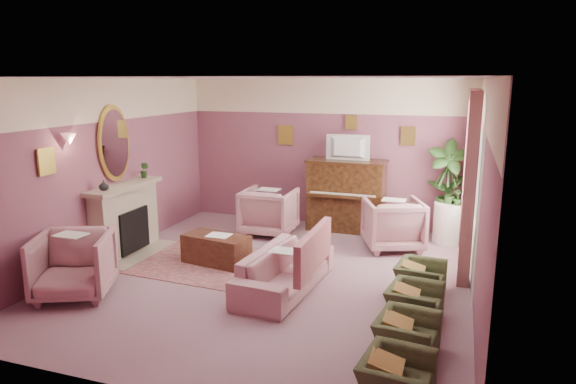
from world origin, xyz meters
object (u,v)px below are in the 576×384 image
(coffee_table, at_px, (216,249))
(olive_chair_b, at_px, (407,330))
(floral_armchair_right, at_px, (393,221))
(olive_chair_a, at_px, (397,373))
(floral_armchair_front, at_px, (73,262))
(piano, at_px, (346,196))
(side_table, at_px, (449,223))
(television, at_px, (347,146))
(olive_chair_d, at_px, (420,274))
(floral_armchair_left, at_px, (269,209))
(olive_chair_c, at_px, (414,298))
(sofa, at_px, (285,262))

(coffee_table, distance_m, olive_chair_b, 3.58)
(floral_armchair_right, relative_size, olive_chair_b, 1.40)
(coffee_table, bearing_deg, olive_chair_a, -40.98)
(floral_armchair_right, bearing_deg, floral_armchair_front, -137.94)
(piano, relative_size, coffee_table, 1.40)
(piano, height_order, olive_chair_a, piano)
(side_table, bearing_deg, olive_chair_a, -93.20)
(olive_chair_a, xyz_separation_m, side_table, (0.27, 4.91, 0.06))
(television, xyz_separation_m, olive_chair_d, (1.58, -2.59, -1.31))
(floral_armchair_left, height_order, olive_chair_b, floral_armchair_left)
(coffee_table, relative_size, olive_chair_b, 1.49)
(television, bearing_deg, olive_chair_a, -72.61)
(floral_armchair_front, distance_m, olive_chair_c, 4.32)
(piano, height_order, olive_chair_d, piano)
(olive_chair_c, xyz_separation_m, olive_chair_d, (0.00, 0.82, 0.00))
(floral_armchair_right, height_order, floral_armchair_front, same)
(television, xyz_separation_m, sofa, (-0.16, -3.00, -1.22))
(coffee_table, height_order, floral_armchair_left, floral_armchair_left)
(olive_chair_d, bearing_deg, side_table, 83.60)
(piano, relative_size, floral_armchair_front, 1.49)
(olive_chair_d, xyz_separation_m, side_table, (0.27, 2.45, 0.06))
(olive_chair_b, bearing_deg, television, 110.49)
(coffee_table, relative_size, olive_chair_d, 1.49)
(floral_armchair_left, bearing_deg, olive_chair_b, -51.21)
(piano, relative_size, television, 1.75)
(olive_chair_c, bearing_deg, floral_armchair_left, 136.26)
(television, distance_m, floral_armchair_front, 5.02)
(floral_armchair_right, bearing_deg, coffee_table, -147.16)
(olive_chair_a, bearing_deg, sofa, 130.24)
(olive_chair_a, distance_m, olive_chair_d, 2.46)
(piano, distance_m, sofa, 3.06)
(olive_chair_c, bearing_deg, coffee_table, 161.50)
(television, bearing_deg, olive_chair_d, -58.61)
(olive_chair_a, height_order, olive_chair_b, same)
(floral_armchair_left, relative_size, side_table, 1.35)
(side_table, bearing_deg, floral_armchair_front, -138.94)
(floral_armchair_right, distance_m, floral_armchair_front, 4.94)
(television, xyz_separation_m, side_table, (1.86, -0.14, -1.25))
(olive_chair_b, relative_size, olive_chair_c, 1.00)
(coffee_table, xyz_separation_m, floral_armchair_front, (-1.19, -1.71, 0.25))
(floral_armchair_left, bearing_deg, olive_chair_d, -33.80)
(sofa, relative_size, olive_chair_d, 2.83)
(coffee_table, bearing_deg, piano, 58.57)
(television, height_order, side_table, television)
(floral_armchair_right, distance_m, olive_chair_a, 4.31)
(floral_armchair_left, bearing_deg, olive_chair_c, -43.74)
(side_table, bearing_deg, olive_chair_d, -96.40)
(piano, xyz_separation_m, side_table, (1.86, -0.19, -0.30))
(floral_armchair_front, bearing_deg, floral_armchair_right, 42.06)
(sofa, xyz_separation_m, floral_armchair_right, (1.14, 2.21, 0.09))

